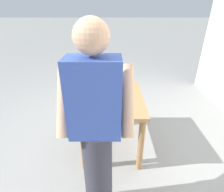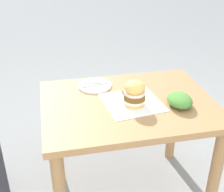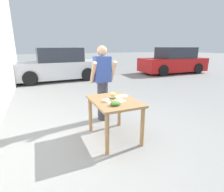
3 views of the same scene
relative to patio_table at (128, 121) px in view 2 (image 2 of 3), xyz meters
name	(u,v)px [view 2 (image 2 of 3)]	position (x,y,z in m)	size (l,w,h in m)	color
patio_table	(128,121)	(0.00, 0.00, 0.00)	(0.77, 1.02, 0.74)	#9E7247
serving_paper	(132,102)	(-0.02, -0.02, 0.14)	(0.32, 0.32, 0.00)	white
sandwich	(135,93)	(-0.04, -0.02, 0.21)	(0.13, 0.13, 0.19)	#E5B25B
pickle_spear	(128,94)	(0.07, -0.01, 0.15)	(0.02, 0.02, 0.09)	#8EA83D
side_plate_with_forks	(95,85)	(0.24, 0.16, 0.14)	(0.22, 0.22, 0.02)	white
side_salad	(180,100)	(-0.10, -0.28, 0.17)	(0.18, 0.14, 0.07)	#477F33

